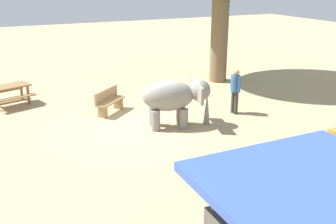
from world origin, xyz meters
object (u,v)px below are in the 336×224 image
Objects in this scene: person_handler at (235,88)px; picnic_table_near at (9,91)px; elephant at (176,97)px; wooden_bench at (109,101)px.

picnic_table_near is at bearing -35.37° from person_handler.
elephant is 1.73× the size of wooden_bench.
person_handler is at bearing 113.64° from wooden_bench.
picnic_table_near is (4.78, -4.67, -0.42)m from elephant.
wooden_bench reaches higher than picnic_table_near.
person_handler is (-2.50, -0.25, -0.06)m from elephant.
picnic_table_near is (3.20, -2.46, 0.12)m from wooden_bench.
wooden_bench is (4.08, -1.95, -0.48)m from person_handler.
person_handler reaches higher than elephant.
picnic_table_near is (7.28, -4.42, -0.36)m from person_handler.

